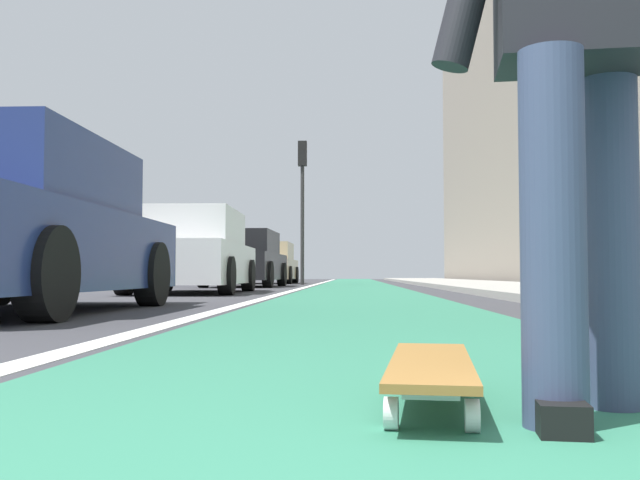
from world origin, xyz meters
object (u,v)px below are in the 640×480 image
at_px(parked_car_mid, 192,254).
at_px(traffic_light, 302,186).
at_px(skateboard, 431,368).
at_px(parked_car_near, 14,229).
at_px(parked_car_far, 245,260).
at_px(skater_person, 583,16).
at_px(parked_car_end, 269,264).

xyz_separation_m(parked_car_mid, traffic_light, (10.19, -1.24, 2.47)).
distance_m(skateboard, traffic_light, 21.16).
relative_size(parked_car_near, traffic_light, 0.90).
relative_size(skateboard, parked_car_far, 0.19).
relative_size(skater_person, parked_car_near, 0.39).
bearing_deg(parked_car_far, parked_car_end, 1.14).
bearing_deg(parked_car_far, skater_person, -168.77).
bearing_deg(parked_car_mid, skateboard, -164.08).
bearing_deg(skater_person, traffic_light, 5.85).
bearing_deg(parked_car_mid, parked_car_end, 0.75).
xyz_separation_m(skateboard, parked_car_end, (23.64, 3.21, 0.61)).
bearing_deg(parked_car_far, parked_car_near, 179.75).
bearing_deg(skateboard, parked_car_near, 36.76).
distance_m(parked_car_near, parked_car_far, 12.92).
bearing_deg(parked_car_end, parked_car_far, -178.86).
height_order(parked_car_near, parked_car_mid, parked_car_near).
relative_size(skateboard, traffic_light, 0.19).
relative_size(skater_person, parked_car_end, 0.39).
xyz_separation_m(skateboard, parked_car_mid, (10.67, 3.04, 0.61)).
height_order(skater_person, parked_car_end, skater_person).
height_order(skater_person, parked_car_far, skater_person).
bearing_deg(parked_car_near, traffic_light, -4.58).
xyz_separation_m(parked_car_near, parked_car_end, (19.44, 0.07, -0.02)).
height_order(parked_car_end, traffic_light, traffic_light).
relative_size(skater_person, parked_car_mid, 0.38).
relative_size(parked_car_far, parked_car_end, 1.05).
distance_m(parked_car_near, parked_car_end, 19.44).
height_order(parked_car_far, traffic_light, traffic_light).
distance_m(skateboard, parked_car_mid, 11.12).
distance_m(skater_person, parked_car_near, 5.58).
bearing_deg(skater_person, parked_car_near, 38.69).
relative_size(parked_car_far, traffic_light, 0.95).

